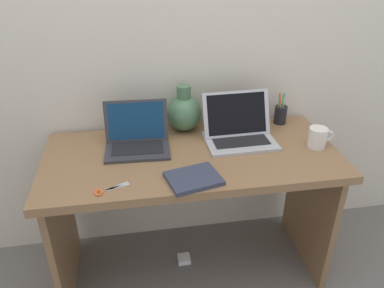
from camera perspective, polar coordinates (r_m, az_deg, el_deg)
name	(u,v)px	position (r m, az deg, el deg)	size (l,w,h in m)	color
ground_plane	(192,266)	(2.25, 0.00, -18.05)	(6.00, 6.00, 0.00)	slate
back_wall	(180,39)	(1.93, -1.77, 15.61)	(4.40, 0.04, 2.40)	beige
desk	(192,182)	(1.87, 0.00, -5.84)	(1.39, 0.63, 0.75)	olive
laptop_left	(137,136)	(1.83, -8.33, 1.20)	(0.31, 0.23, 0.22)	#333338
laptop_right	(238,129)	(1.89, 7.03, 2.34)	(0.35, 0.26, 0.23)	#B2B2B7
green_vase	(184,112)	(1.95, -1.22, 4.84)	(0.18, 0.18, 0.24)	#47704C
notebook_stack	(194,178)	(1.58, 0.23, -5.22)	(0.22, 0.17, 0.02)	#33384C
coffee_mug	(318,137)	(1.91, 18.51, 0.95)	(0.13, 0.09, 0.10)	white
pen_cup	(280,114)	(2.10, 13.25, 4.43)	(0.07, 0.07, 0.18)	black
scissors	(106,190)	(1.56, -12.95, -6.83)	(0.14, 0.08, 0.01)	#B7B7BC
power_brick	(184,259)	(2.27, -1.22, -16.99)	(0.07, 0.07, 0.03)	white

